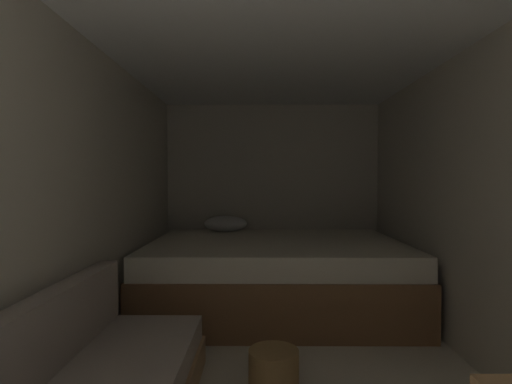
% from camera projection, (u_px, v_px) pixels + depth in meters
% --- Properties ---
extents(wall_back, '(2.56, 0.05, 2.09)m').
position_uv_depth(wall_back, '(272.00, 194.00, 4.80)').
color(wall_back, beige).
rests_on(wall_back, ground).
extents(wall_left, '(0.05, 4.86, 2.09)m').
position_uv_depth(wall_left, '(69.00, 209.00, 2.35)').
color(wall_left, beige).
rests_on(wall_left, ground).
extents(wall_right, '(0.05, 4.86, 2.09)m').
position_uv_depth(wall_right, '(505.00, 209.00, 2.34)').
color(wall_right, beige).
rests_on(wall_right, ground).
extents(ceiling_slab, '(2.56, 4.86, 0.05)m').
position_uv_depth(ceiling_slab, '(287.00, 21.00, 2.31)').
color(ceiling_slab, white).
rests_on(ceiling_slab, wall_left).
extents(bed, '(2.34, 1.78, 0.82)m').
position_uv_depth(bed, '(275.00, 274.00, 3.86)').
color(bed, brown).
rests_on(bed, ground).
extents(wicker_basket, '(0.30, 0.30, 0.22)m').
position_uv_depth(wicker_basket, '(274.00, 369.00, 2.38)').
color(wicker_basket, olive).
rests_on(wicker_basket, ground).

